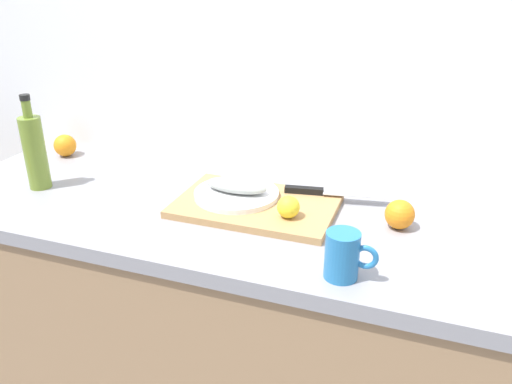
% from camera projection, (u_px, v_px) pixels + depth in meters
% --- Properties ---
extents(back_wall, '(3.20, 0.05, 2.50)m').
position_uv_depth(back_wall, '(306.00, 64.00, 1.51)').
color(back_wall, white).
rests_on(back_wall, ground_plane).
extents(kitchen_counter, '(2.00, 0.60, 0.90)m').
position_uv_depth(kitchen_counter, '(268.00, 350.00, 1.55)').
color(kitchen_counter, '#9E7A56').
rests_on(kitchen_counter, ground_plane).
extents(cutting_board, '(0.44, 0.29, 0.02)m').
position_uv_depth(cutting_board, '(256.00, 205.00, 1.42)').
color(cutting_board, tan).
rests_on(cutting_board, kitchen_counter).
extents(white_plate, '(0.24, 0.24, 0.01)m').
position_uv_depth(white_plate, '(237.00, 194.00, 1.45)').
color(white_plate, white).
rests_on(white_plate, cutting_board).
extents(fish_fillet, '(0.18, 0.08, 0.04)m').
position_uv_depth(fish_fillet, '(236.00, 186.00, 1.44)').
color(fish_fillet, '#999E99').
rests_on(fish_fillet, white_plate).
extents(chef_knife, '(0.29, 0.08, 0.02)m').
position_uv_depth(chef_knife, '(323.00, 192.00, 1.46)').
color(chef_knife, silver).
rests_on(chef_knife, cutting_board).
extents(lemon_0, '(0.06, 0.06, 0.06)m').
position_uv_depth(lemon_0, '(288.00, 207.00, 1.32)').
color(lemon_0, yellow).
rests_on(lemon_0, cutting_board).
extents(olive_oil_bottle, '(0.06, 0.06, 0.28)m').
position_uv_depth(olive_oil_bottle, '(35.00, 151.00, 1.51)').
color(olive_oil_bottle, olive).
rests_on(olive_oil_bottle, kitchen_counter).
extents(coffee_mug_0, '(0.11, 0.07, 0.11)m').
position_uv_depth(coffee_mug_0, '(343.00, 255.00, 1.09)').
color(coffee_mug_0, '#2672B2').
rests_on(coffee_mug_0, kitchen_counter).
extents(orange_0, '(0.08, 0.08, 0.08)m').
position_uv_depth(orange_0, '(65.00, 145.00, 1.79)').
color(orange_0, orange).
rests_on(orange_0, kitchen_counter).
extents(orange_2, '(0.08, 0.08, 0.08)m').
position_uv_depth(orange_2, '(400.00, 214.00, 1.31)').
color(orange_2, orange).
rests_on(orange_2, kitchen_counter).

